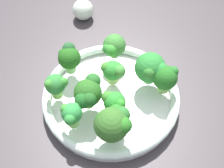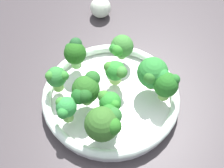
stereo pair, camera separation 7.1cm
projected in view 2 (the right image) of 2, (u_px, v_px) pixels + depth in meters
ground_plane at (104, 94)px, 78.97cm from camera, size 130.00×130.00×2.50cm
bowl at (112, 97)px, 74.69cm from camera, size 29.92×29.92×3.57cm
broccoli_floret_0 at (154, 74)px, 70.81cm from camera, size 6.59×7.07×7.64cm
broccoli_floret_1 at (105, 123)px, 63.30cm from camera, size 7.49×6.86×7.90cm
broccoli_floret_2 at (110, 103)px, 66.77cm from camera, size 4.42×5.25×6.30cm
broccoli_floret_3 at (166, 85)px, 69.55cm from camera, size 5.38×5.77×6.75cm
broccoli_floret_4 at (121, 47)px, 76.68cm from camera, size 5.88×5.21×6.05cm
broccoli_floret_5 at (66, 108)px, 66.42cm from camera, size 4.50×4.46×5.98cm
broccoli_floret_6 at (75, 52)px, 74.88cm from camera, size 4.97×5.15×6.83cm
broccoli_floret_7 at (86, 90)px, 68.36cm from camera, size 7.34×6.32×7.01cm
broccoli_floret_8 at (116, 71)px, 72.58cm from camera, size 4.39×5.19×5.52cm
broccoli_floret_9 at (57, 78)px, 71.03cm from camera, size 4.69×4.35×6.05cm
garlic_bulb at (101, 7)px, 91.34cm from camera, size 5.54×5.54×5.54cm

